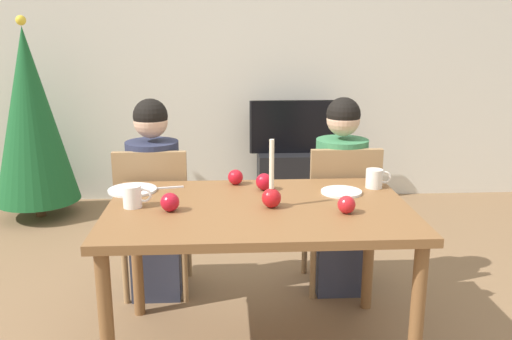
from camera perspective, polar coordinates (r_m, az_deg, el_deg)
back_wall at (r=5.01m, az=-1.59°, el=11.74°), size 6.40×0.10×2.60m
dining_table at (r=2.56m, az=0.26°, el=-5.53°), size 1.40×0.90×0.75m
chair_left at (r=3.21m, az=-10.55°, el=-4.51°), size 0.40×0.40×0.90m
chair_right at (r=3.25m, az=8.83°, el=-4.18°), size 0.40×0.40×0.90m
person_left_child at (r=3.22m, az=-10.53°, el=-3.35°), size 0.30×0.30×1.17m
person_right_child at (r=3.26m, az=8.76°, el=-3.04°), size 0.30×0.30×1.17m
tv_stand at (r=4.92m, az=3.95°, el=-0.88°), size 0.64×0.40×0.48m
tv at (r=4.81m, az=4.04°, el=4.52°), size 0.79×0.05×0.46m
christmas_tree at (r=4.82m, az=-22.43°, el=5.19°), size 0.68×0.68×1.65m
candle_centerpiece at (r=2.50m, az=1.62°, el=-2.47°), size 0.09×0.09×0.32m
plate_left at (r=2.83m, az=-12.76°, el=-2.03°), size 0.24×0.24×0.01m
plate_right at (r=2.76m, az=8.89°, el=-2.26°), size 0.20×0.20×0.01m
mug_left at (r=2.56m, az=-12.70°, el=-2.70°), size 0.13×0.08×0.10m
mug_right at (r=2.87m, az=12.30°, el=-0.87°), size 0.13×0.09×0.10m
fork_left at (r=2.84m, az=-9.38°, el=-1.85°), size 0.18×0.05×0.01m
apple_near_candle at (r=2.77m, az=0.86°, el=-1.24°), size 0.09×0.09×0.09m
apple_by_left_plate at (r=2.87m, az=-2.16°, el=-0.74°), size 0.08×0.08×0.08m
apple_by_right_mug at (r=2.48m, az=-8.97°, el=-3.33°), size 0.09×0.09×0.09m
apple_far_edge at (r=2.46m, az=9.42°, el=-3.59°), size 0.08×0.08×0.08m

